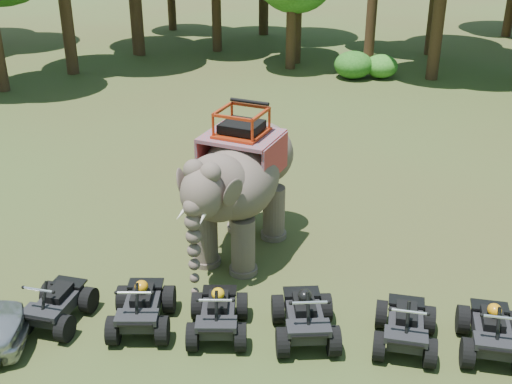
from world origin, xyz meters
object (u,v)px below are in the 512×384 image
elephant (241,182)px  atv_3 (305,311)px  atv_4 (406,320)px  atv_5 (493,325)px  atv_0 (55,298)px  atv_1 (141,301)px  atv_2 (218,308)px

elephant → atv_3: 4.02m
atv_4 → elephant: bearing=144.1°
atv_5 → atv_0: bearing=-174.5°
atv_0 → atv_4: atv_4 is taller
atv_1 → atv_4: bearing=-6.3°
atv_2 → atv_3: 1.80m
atv_3 → atv_5: 3.73m
atv_0 → atv_1: (1.86, 0.01, 0.04)m
elephant → atv_5: elephant is taller
atv_1 → atv_2: size_ratio=1.04×
elephant → atv_5: size_ratio=2.70×
atv_5 → atv_1: bearing=-174.8°
atv_0 → atv_3: atv_3 is taller
atv_3 → atv_5: atv_3 is taller
elephant → atv_5: (5.43, -3.53, -1.29)m
atv_1 → atv_3: 3.43m
atv_4 → atv_3: bearing=-174.9°
elephant → atv_4: 5.27m
atv_2 → atv_3: atv_3 is taller
atv_3 → atv_2: bearing=172.4°
atv_5 → atv_2: bearing=-174.5°
atv_1 → atv_3: (3.43, -0.04, 0.01)m
elephant → atv_1: size_ratio=2.67×
atv_2 → atv_3: bearing=-4.0°
elephant → atv_5: 6.61m
atv_3 → elephant: bearing=108.2°
elephant → atv_2: 3.68m
atv_2 → elephant: bearing=83.6°
atv_2 → atv_3: (1.80, 0.03, 0.03)m
atv_0 → atv_5: atv_5 is taller
atv_2 → atv_5: bearing=-5.7°
elephant → atv_4: size_ratio=2.73×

